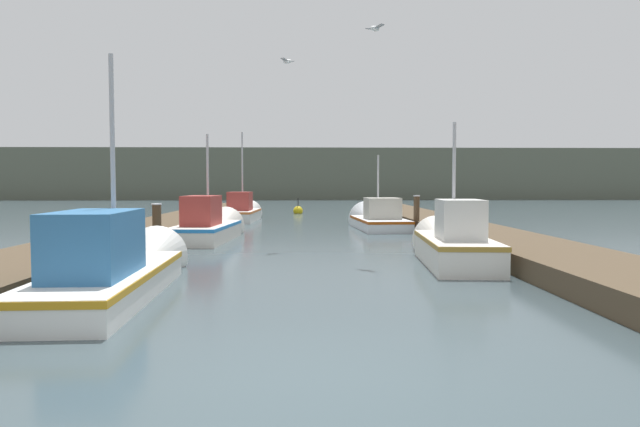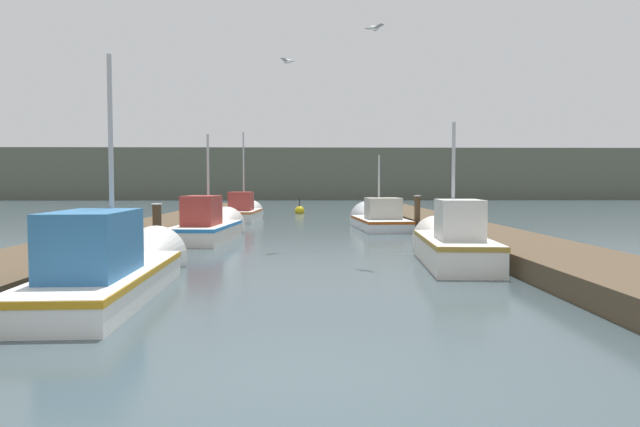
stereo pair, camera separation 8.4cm
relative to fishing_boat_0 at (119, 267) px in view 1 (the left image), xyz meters
The scene contains 15 objects.
ground_plane 5.61m from the fishing_boat_0, 54.57° to the right, with size 200.00×200.00×0.00m.
dock_left 11.66m from the fishing_boat_0, 101.01° to the left, with size 2.47×40.00×0.44m.
dock_right 14.38m from the fishing_boat_0, 52.73° to the left, with size 2.47×40.00×0.44m.
distant_shore_ridge 61.49m from the fishing_boat_0, 86.98° to the left, with size 120.00×16.00×5.81m.
fishing_boat_0 is the anchor object (origin of this frame).
fishing_boat_1 7.57m from the fishing_boat_0, 27.54° to the left, with size 1.72×4.95×3.63m.
fishing_boat_2 9.19m from the fishing_boat_0, 89.78° to the left, with size 1.86×5.27×3.94m.
fishing_boat_3 15.28m from the fishing_boat_0, 65.97° to the left, with size 2.09×5.44×3.65m.
fishing_boat_4 18.81m from the fishing_boat_0, 89.73° to the left, with size 1.62×5.08×4.81m.
mooring_piling_0 22.30m from the fishing_boat_0, 92.37° to the left, with size 0.24×0.24×1.03m.
mooring_piling_1 6.53m from the fishing_boat_0, 98.90° to the left, with size 0.29×0.29×1.31m.
mooring_piling_2 14.05m from the fishing_boat_0, 57.68° to the left, with size 0.26×0.26×1.42m.
channel_buoy 25.47m from the fishing_boat_0, 83.75° to the left, with size 0.59×0.59×1.09m.
seagull_lead 8.99m from the fishing_boat_0, 68.66° to the left, with size 0.40×0.53×0.12m.
seagull_1 8.25m from the fishing_boat_0, 39.76° to the left, with size 0.43×0.51×0.12m.
Camera 1 is at (0.01, -5.34, 1.90)m, focal length 32.00 mm.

